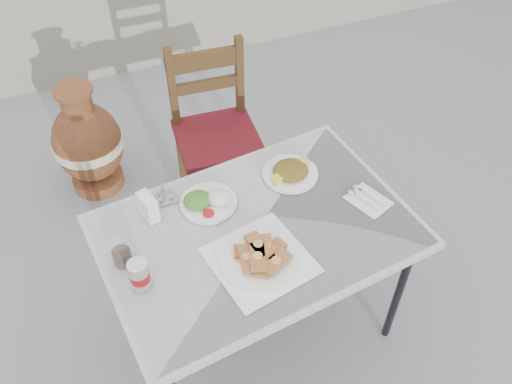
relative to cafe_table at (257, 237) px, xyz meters
name	(u,v)px	position (x,y,z in m)	size (l,w,h in m)	color
ground	(264,330)	(0.02, -0.03, -0.66)	(80.00, 80.00, 0.00)	slate
cafe_table	(257,237)	(0.00, 0.00, 0.00)	(1.25, 0.91, 0.71)	black
pide_plate	(260,255)	(-0.05, -0.14, 0.08)	(0.39, 0.39, 0.07)	white
salad_rice_plate	(208,200)	(-0.13, 0.19, 0.07)	(0.23, 0.23, 0.06)	white
salad_chopped_plate	(290,172)	(0.24, 0.22, 0.07)	(0.23, 0.23, 0.05)	white
soda_can	(139,275)	(-0.47, -0.09, 0.11)	(0.07, 0.07, 0.12)	silver
cola_glass	(122,254)	(-0.50, 0.04, 0.10)	(0.07, 0.07, 0.11)	white
napkin_holder	(148,207)	(-0.36, 0.22, 0.10)	(0.07, 0.10, 0.11)	white
condiment_caddy	(165,196)	(-0.28, 0.28, 0.07)	(0.09, 0.07, 0.06)	#B6B7BE
cutlery_napkin	(366,199)	(0.46, -0.02, 0.05)	(0.17, 0.20, 0.01)	white
chair	(215,132)	(0.13, 0.87, -0.18)	(0.44, 0.44, 0.93)	#35200E
terracotta_urn	(88,143)	(-0.50, 1.24, -0.35)	(0.39, 0.39, 0.68)	brown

